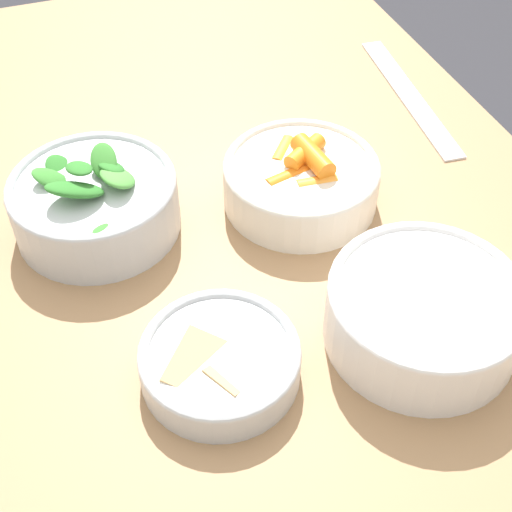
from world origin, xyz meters
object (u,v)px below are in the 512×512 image
Objects in this scene: bowl_greens at (95,201)px; bowl_cookies at (220,360)px; bowl_carrots at (301,180)px; bowl_beans_hotdog at (423,314)px; ruler at (409,96)px.

bowl_greens is 1.23× the size of bowl_cookies.
bowl_carrots is 1.20× the size of bowl_cookies.
bowl_greens is (-0.03, -0.22, 0.01)m from bowl_carrots.
bowl_beans_hotdog is at bearing 45.20° from bowl_greens.
bowl_cookies is (0.22, 0.06, -0.02)m from bowl_greens.
bowl_greens reaches higher than bowl_carrots.
bowl_greens reaches higher than bowl_beans_hotdog.
bowl_cookies is 0.50m from ruler.
bowl_beans_hotdog is 1.25× the size of bowl_cookies.
ruler is at bearing 152.79° from bowl_beans_hotdog.
bowl_cookies is at bearing -38.96° from bowl_carrots.
ruler is (-0.33, 0.37, -0.02)m from bowl_cookies.
bowl_cookies reaches higher than ruler.
bowl_greens is at bearing -164.23° from bowl_cookies.
bowl_beans_hotdog is 0.63× the size of ruler.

